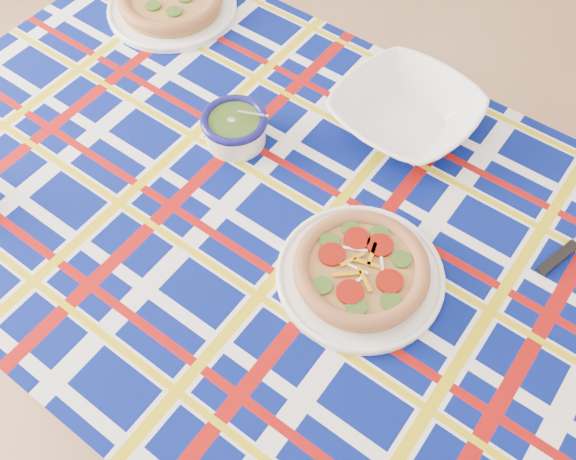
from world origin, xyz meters
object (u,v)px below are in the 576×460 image
at_px(main_focaccia_plate, 361,269).
at_px(pesto_bowl, 235,126).
at_px(serving_bowl, 405,113).
at_px(dining_table, 276,235).

distance_m(main_focaccia_plate, pesto_bowl, 0.41).
bearing_deg(serving_bowl, dining_table, -119.49).
bearing_deg(pesto_bowl, main_focaccia_plate, -34.14).
relative_size(dining_table, serving_bowl, 6.44).
height_order(dining_table, serving_bowl, serving_bowl).
bearing_deg(dining_table, pesto_bowl, 150.73).
bearing_deg(dining_table, serving_bowl, 76.84).
distance_m(dining_table, pesto_bowl, 0.24).
relative_size(main_focaccia_plate, serving_bowl, 1.07).
relative_size(dining_table, pesto_bowl, 13.57).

